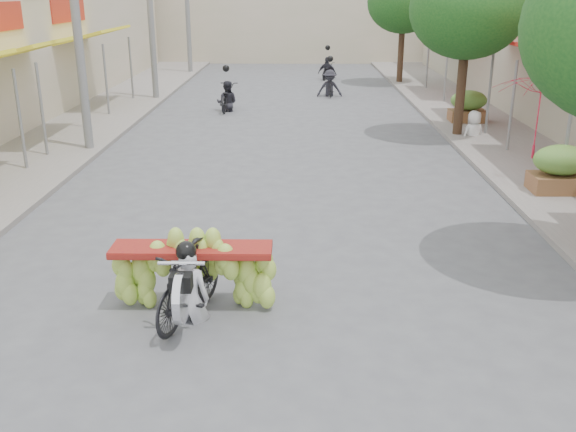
{
  "coord_description": "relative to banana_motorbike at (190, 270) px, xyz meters",
  "views": [
    {
      "loc": [
        0.46,
        -5.6,
        4.31
      ],
      "look_at": [
        0.33,
        3.49,
        1.1
      ],
      "focal_mm": 40.0,
      "sensor_mm": 36.0,
      "label": 1
    }
  ],
  "objects": [
    {
      "name": "ground",
      "position": [
        1.01,
        -2.46,
        -0.67
      ],
      "size": [
        120.0,
        120.0,
        0.0
      ],
      "primitive_type": "plane",
      "color": "#56575B",
      "rests_on": "ground"
    },
    {
      "name": "produce_crate_mid",
      "position": [
        7.21,
        5.54,
        0.05
      ],
      "size": [
        1.2,
        0.88,
        1.16
      ],
      "color": "brown",
      "rests_on": "ground"
    },
    {
      "name": "bg_motorbike_c",
      "position": [
        2.98,
        25.21,
        0.16
      ],
      "size": [
        1.1,
        1.55,
        1.95
      ],
      "color": "black",
      "rests_on": "ground"
    },
    {
      "name": "bg_motorbike_a",
      "position": [
        -1.18,
        16.07,
        0.06
      ],
      "size": [
        0.83,
        1.83,
        1.95
      ],
      "color": "black",
      "rests_on": "ground"
    },
    {
      "name": "pedestrian",
      "position": [
        6.86,
        11.35,
        0.21
      ],
      "size": [
        0.85,
        0.67,
        1.51
      ],
      "rotation": [
        0.0,
        0.0,
        3.49
      ],
      "color": "white",
      "rests_on": "ground"
    },
    {
      "name": "street_tree_mid",
      "position": [
        6.41,
        11.54,
        3.12
      ],
      "size": [
        3.4,
        3.4,
        5.25
      ],
      "color": "#3A2719",
      "rests_on": "ground"
    },
    {
      "name": "sidewalk_left",
      "position": [
        -5.99,
        12.54,
        -0.61
      ],
      "size": [
        4.0,
        60.0,
        0.12
      ],
      "primitive_type": "cube",
      "color": "gray",
      "rests_on": "ground"
    },
    {
      "name": "utility_pole_mid",
      "position": [
        -4.39,
        9.54,
        3.36
      ],
      "size": [
        0.6,
        0.24,
        8.0
      ],
      "color": "slate",
      "rests_on": "ground"
    },
    {
      "name": "sidewalk_right",
      "position": [
        8.01,
        12.54,
        -0.61
      ],
      "size": [
        4.0,
        60.0,
        0.12
      ],
      "primitive_type": "cube",
      "color": "gray",
      "rests_on": "ground"
    },
    {
      "name": "produce_crate_far",
      "position": [
        7.21,
        13.54,
        0.05
      ],
      "size": [
        1.2,
        0.88,
        1.16
      ],
      "color": "brown",
      "rests_on": "ground"
    },
    {
      "name": "street_tree_far",
      "position": [
        6.41,
        23.54,
        3.12
      ],
      "size": [
        3.4,
        3.4,
        5.25
      ],
      "color": "#3A2719",
      "rests_on": "ground"
    },
    {
      "name": "market_umbrella",
      "position": [
        6.93,
        6.41,
        1.91
      ],
      "size": [
        2.19,
        2.19,
        1.95
      ],
      "rotation": [
        0.0,
        0.0,
        0.02
      ],
      "color": "red",
      "rests_on": "ground"
    },
    {
      "name": "bg_motorbike_b",
      "position": [
        2.84,
        19.63,
        0.2
      ],
      "size": [
        1.08,
        1.57,
        1.95
      ],
      "color": "black",
      "rests_on": "ground"
    },
    {
      "name": "banana_motorbike",
      "position": [
        0.0,
        0.0,
        0.0
      ],
      "size": [
        2.25,
        1.94,
        1.93
      ],
      "color": "black",
      "rests_on": "ground"
    },
    {
      "name": "far_building",
      "position": [
        1.01,
        35.54,
        2.83
      ],
      "size": [
        20.0,
        6.0,
        7.0
      ],
      "primitive_type": "cube",
      "color": "beige",
      "rests_on": "ground"
    }
  ]
}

